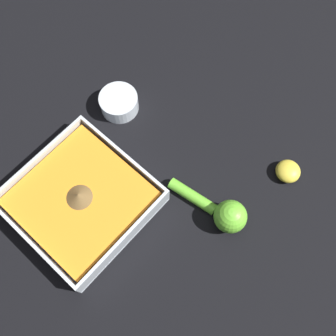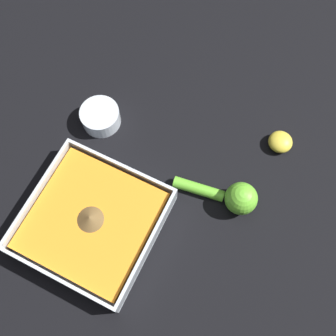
{
  "view_description": "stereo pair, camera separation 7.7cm",
  "coord_description": "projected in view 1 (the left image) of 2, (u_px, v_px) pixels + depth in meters",
  "views": [
    {
      "loc": [
        -0.27,
        0.1,
        0.75
      ],
      "look_at": [
        -0.08,
        -0.11,
        0.03
      ],
      "focal_mm": 42.0,
      "sensor_mm": 36.0,
      "label": 1
    },
    {
      "loc": [
        -0.21,
        0.14,
        0.75
      ],
      "look_at": [
        -0.08,
        -0.11,
        0.03
      ],
      "focal_mm": 42.0,
      "sensor_mm": 36.0,
      "label": 2
    }
  ],
  "objects": [
    {
      "name": "square_dish",
      "position": [
        82.0,
        200.0,
        0.75
      ],
      "size": [
        0.24,
        0.24,
        0.06
      ],
      "color": "silver",
      "rests_on": "ground_plane"
    },
    {
      "name": "lemon_squeezer",
      "position": [
        224.0,
        213.0,
        0.74
      ],
      "size": [
        0.17,
        0.06,
        0.06
      ],
      "rotation": [
        0.0,
        0.0,
        3.28
      ],
      "color": "#6BC633",
      "rests_on": "ground_plane"
    },
    {
      "name": "lemon_half",
      "position": [
        288.0,
        171.0,
        0.78
      ],
      "size": [
        0.05,
        0.05,
        0.03
      ],
      "color": "yellow",
      "rests_on": "ground_plane"
    },
    {
      "name": "spice_bowl",
      "position": [
        119.0,
        103.0,
        0.84
      ],
      "size": [
        0.08,
        0.08,
        0.04
      ],
      "color": "silver",
      "rests_on": "ground_plane"
    },
    {
      "name": "ground_plane",
      "position": [
        99.0,
        185.0,
        0.79
      ],
      "size": [
        4.0,
        4.0,
        0.0
      ],
      "primitive_type": "plane",
      "color": "black"
    }
  ]
}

